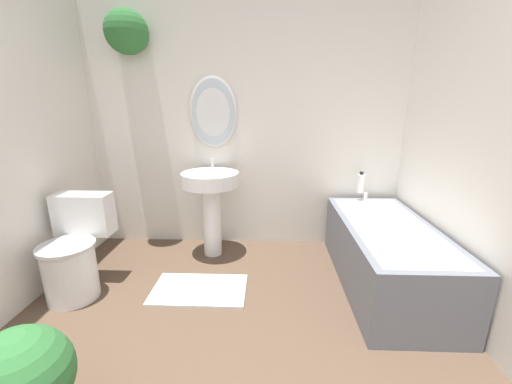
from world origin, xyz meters
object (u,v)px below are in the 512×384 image
Objects in this scene: toilet at (75,253)px; bathtub at (386,254)px; shampoo_bottle at (361,183)px; potted_plant at (21,384)px; pedestal_sink at (211,195)px.

bathtub is at bearing 4.66° from toilet.
toilet is 3.68× the size of shampoo_bottle.
shampoo_bottle is at bearing 46.34° from potted_plant.
bathtub is 2.24m from potted_plant.
potted_plant is at bearing -133.66° from shampoo_bottle.
toilet is 1.33× the size of potted_plant.
potted_plant is at bearing -104.40° from pedestal_sink.
bathtub is at bearing -18.10° from pedestal_sink.
pedestal_sink is 4.55× the size of shampoo_bottle.
potted_plant is (-1.80, -1.88, -0.34)m from shampoo_bottle.
shampoo_bottle is 0.36× the size of potted_plant.
pedestal_sink is at bearing 161.90° from bathtub.
toilet is 1.13m from pedestal_sink.
shampoo_bottle is (1.36, 0.16, 0.08)m from pedestal_sink.
potted_plant is (-1.85, -1.27, 0.05)m from bathtub.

